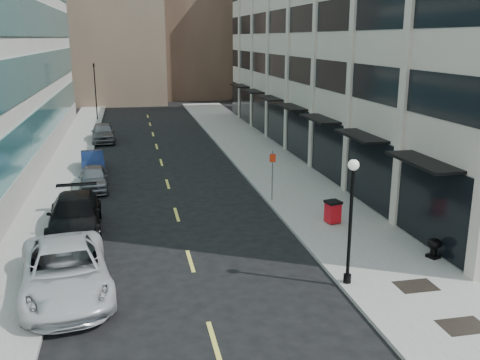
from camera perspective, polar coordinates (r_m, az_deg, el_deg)
name	(u,v)px	position (r m, az deg, el deg)	size (l,w,h in m)	color
sidewalk_right	(285,177)	(34.50, 4.78, 0.36)	(5.00, 80.00, 0.15)	gray
sidewalk_left	(57,189)	(33.42, -18.91, -0.89)	(3.00, 80.00, 0.15)	gray
building_right	(380,34)	(43.39, 14.75, 14.82)	(15.30, 46.50, 18.25)	beige
skyline_tan_far	(45,22)	(90.79, -20.08, 15.51)	(12.00, 14.00, 22.00)	#7D6752
skyline_stone	(266,29)	(80.55, 2.76, 15.83)	(10.00, 14.00, 20.00)	beige
grate_mid	(463,326)	(18.35, 22.69, -14.17)	(1.40, 1.00, 0.01)	black
grate_far	(416,286)	(20.42, 18.26, -10.68)	(1.40, 1.00, 0.01)	black
road_centerline	(172,198)	(30.34, -7.30, -1.89)	(0.15, 68.20, 0.01)	#D8CC4C
traffic_signal	(94,67)	(60.15, -15.33, 11.55)	(0.66, 0.66, 6.98)	black
car_white_van	(65,271)	(19.77, -18.13, -9.21)	(2.94, 6.37, 1.77)	silver
car_black_pickup	(75,215)	(25.79, -17.20, -3.57)	(2.35, 5.77, 1.67)	black
car_silver_sedan	(94,178)	(32.72, -15.36, 0.21)	(1.67, 4.15, 1.41)	gray
car_blue_sedan	(93,162)	(37.11, -15.44, 1.88)	(1.45, 4.15, 1.37)	#14234D
car_grey_sedan	(103,133)	(47.70, -14.39, 4.93)	(1.93, 4.81, 1.64)	slate
trash_bin	(333,211)	(25.86, 9.87, -3.28)	(0.80, 0.82, 1.09)	red
lamppost	(351,210)	(19.07, 11.76, -3.19)	(0.39, 0.39, 4.68)	black
sign_post	(272,169)	(28.80, 3.48, 1.18)	(0.31, 0.13, 2.74)	slate
urn_planter	(434,246)	(22.94, 20.00, -6.64)	(0.58, 0.58, 0.81)	black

